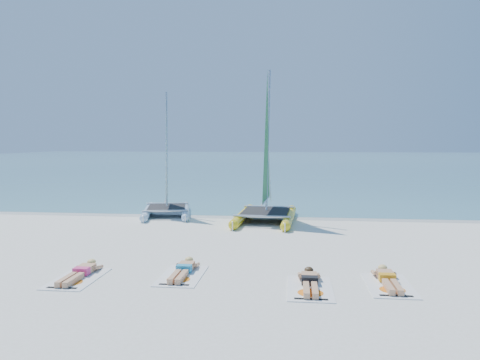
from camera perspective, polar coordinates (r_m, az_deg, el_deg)
The scene contains 13 objects.
ground at distance 15.21m, azimuth -3.49°, elevation -7.71°, with size 140.00×140.00×0.00m, color white.
sea at distance 77.73m, azimuth 4.63°, elevation 2.39°, with size 140.00×115.00×0.01m, color #6FBAB4.
wet_sand_strip at distance 20.55m, azimuth -0.81°, elevation -4.40°, with size 140.00×1.40×0.01m, color beige.
catamaran_blue at distance 20.97m, azimuth -8.98°, elevation 0.41°, with size 2.88×4.52×5.71m.
catamaran_yellow at distance 19.54m, azimuth 3.32°, elevation 1.18°, with size 2.53×5.19×6.53m.
towel_a at distance 12.06m, azimuth -19.23°, elevation -11.27°, with size 1.00×1.85×0.02m, color white.
sunbather_a at distance 12.20m, azimuth -18.85°, elevation -10.55°, with size 0.37×1.73×0.26m.
towel_b at distance 11.73m, azimuth -7.11°, elevation -11.50°, with size 1.00×1.85×0.02m, color white.
sunbather_b at distance 11.88m, azimuth -6.89°, elevation -10.74°, with size 0.37×1.73×0.26m.
towel_c at distance 10.82m, azimuth 8.52°, elevation -12.92°, with size 1.00×1.85×0.02m, color white.
sunbather_c at distance 10.97m, azimuth 8.49°, elevation -12.08°, with size 0.37×1.73×0.26m.
towel_d at distance 11.43m, azimuth 17.72°, elevation -12.14°, with size 1.00×1.85×0.02m, color white.
sunbather_d at distance 11.57m, azimuth 17.55°, elevation -11.35°, with size 0.37×1.73×0.26m.
Camera 1 is at (2.60, -14.62, 3.30)m, focal length 35.00 mm.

